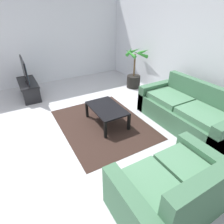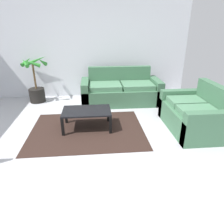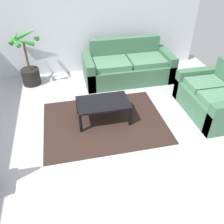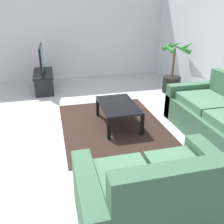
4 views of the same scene
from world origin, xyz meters
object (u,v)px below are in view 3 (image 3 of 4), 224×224
Objects in this scene: couch_main at (128,68)px; coffee_table at (103,104)px; couch_loveseat at (213,99)px; potted_palm at (29,67)px.

coffee_table is (-0.87, -1.42, 0.03)m from couch_main.
couch_main and couch_loveseat have the same top height.
couch_loveseat is at bearing -28.92° from potted_palm.
couch_main is 1.68× the size of potted_palm.
coffee_table is at bearing 174.00° from couch_loveseat.
couch_loveseat is at bearing -6.00° from coffee_table.
couch_loveseat is 1.50× the size of coffee_table.
couch_loveseat is 2.10m from coffee_table.
couch_loveseat is at bearing -53.17° from couch_main.
coffee_table is at bearing -121.41° from couch_main.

